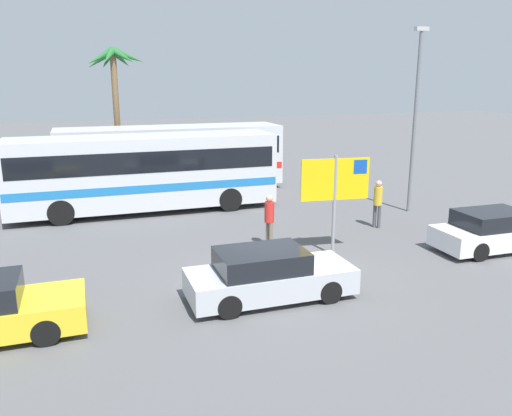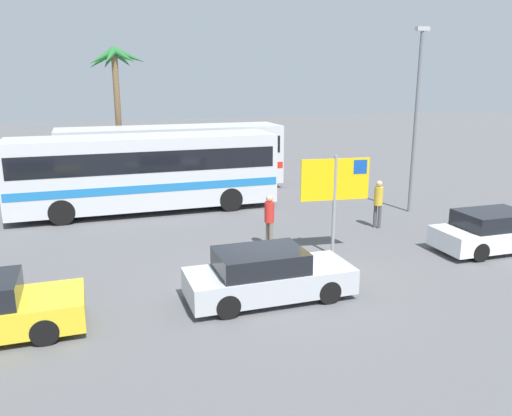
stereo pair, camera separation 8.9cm
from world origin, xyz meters
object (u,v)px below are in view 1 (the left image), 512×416
bus_front_coach (144,169)px  car_white (495,231)px  bus_rear_coach (171,155)px  car_silver (268,275)px  ferry_sign (337,183)px  pedestrian_by_bus (378,200)px  pedestrian_near_sign (269,216)px

bus_front_coach → car_white: size_ratio=2.57×
bus_rear_coach → car_silver: size_ratio=2.56×
ferry_sign → car_white: 5.61m
pedestrian_by_bus → car_silver: bearing=-175.6°
ferry_sign → car_silver: ferry_sign is taller
pedestrian_by_bus → pedestrian_near_sign: bearing=157.1°
pedestrian_by_bus → pedestrian_near_sign: (-4.64, -0.85, -0.02)m
ferry_sign → pedestrian_by_bus: 3.88m
ferry_sign → pedestrian_near_sign: 2.53m
ferry_sign → car_white: ferry_sign is taller
bus_rear_coach → car_silver: bearing=-89.9°
car_silver → pedestrian_by_bus: (6.11, 4.74, 0.44)m
car_silver → bus_rear_coach: bearing=90.1°
ferry_sign → car_silver: (-3.18, -2.52, -1.69)m
car_white → pedestrian_by_bus: pedestrian_by_bus is taller
pedestrian_by_bus → pedestrian_near_sign: 4.71m
pedestrian_near_sign → pedestrian_by_bus: bearing=-4.1°
bus_front_coach → ferry_sign: 9.10m
bus_front_coach → car_silver: bearing=-80.0°
bus_front_coach → car_white: bearing=-41.2°
bus_front_coach → bus_rear_coach: (1.77, 3.73, 0.00)m
car_white → pedestrian_near_sign: bearing=159.8°
car_white → pedestrian_near_sign: (-6.90, 2.65, 0.42)m
bus_front_coach → pedestrian_near_sign: 7.08m
pedestrian_by_bus → car_white: bearing=-90.5°
car_white → car_silver: bearing=-170.8°
bus_front_coach → ferry_sign: bearing=-56.8°
bus_front_coach → bus_rear_coach: same height
bus_rear_coach → car_silver: 13.90m
bus_rear_coach → ferry_sign: size_ratio=3.39×
bus_rear_coach → ferry_sign: 11.79m
car_silver → pedestrian_near_sign: 4.18m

